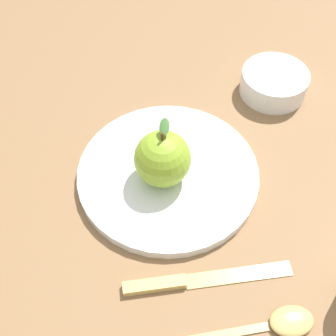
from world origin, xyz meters
The scene contains 6 objects.
ground_plane centered at (0.00, 0.00, 0.00)m, with size 2.40×2.40×0.00m, color olive.
dinner_plate centered at (0.01, 0.02, 0.01)m, with size 0.24×0.24×0.01m.
apple centered at (0.00, 0.03, 0.05)m, with size 0.07×0.07×0.08m.
side_bowl centered at (0.20, -0.10, 0.02)m, with size 0.10×0.10×0.04m.
knife centered at (-0.13, -0.03, 0.00)m, with size 0.08×0.19×0.01m.
spoon centered at (-0.16, -0.12, 0.01)m, with size 0.08×0.17×0.01m.
Camera 1 is at (-0.33, -0.04, 0.48)m, focal length 47.27 mm.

